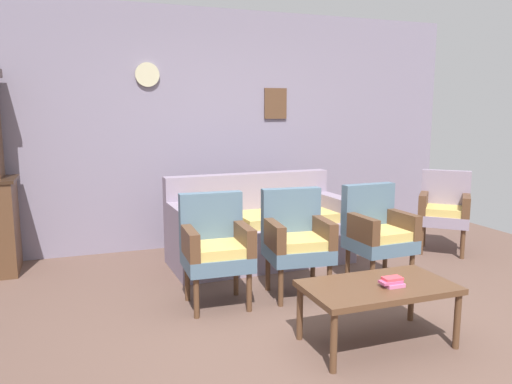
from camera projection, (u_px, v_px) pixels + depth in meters
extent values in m
plane|color=brown|center=(294.00, 336.00, 3.52)|extent=(7.68, 7.68, 0.00)
cube|color=gray|center=(201.00, 130.00, 5.74)|extent=(6.40, 0.06, 2.70)
cube|color=brown|center=(275.00, 104.00, 5.95)|extent=(0.28, 0.02, 0.36)
cylinder|color=beige|center=(147.00, 75.00, 5.40)|extent=(0.26, 0.03, 0.26)
cube|color=gray|center=(260.00, 243.00, 5.19)|extent=(1.87, 0.88, 0.42)
cube|color=gray|center=(249.00, 195.00, 5.41)|extent=(1.84, 0.24, 0.48)
cube|color=gray|center=(331.00, 206.00, 5.45)|extent=(0.19, 0.81, 0.24)
cube|color=gray|center=(180.00, 218.00, 4.82)|extent=(0.19, 0.81, 0.24)
cube|color=tan|center=(308.00, 215.00, 5.31)|extent=(0.50, 0.58, 0.10)
cube|color=tan|center=(262.00, 219.00, 5.11)|extent=(0.50, 0.58, 0.10)
cube|color=tan|center=(212.00, 223.00, 4.91)|extent=(0.50, 0.58, 0.10)
cube|color=slate|center=(217.00, 260.00, 4.00)|extent=(0.54, 0.50, 0.12)
cube|color=tan|center=(217.00, 250.00, 3.97)|extent=(0.46, 0.42, 0.10)
cube|color=slate|center=(211.00, 220.00, 4.14)|extent=(0.52, 0.12, 0.46)
cube|color=brown|center=(243.00, 238.00, 4.04)|extent=(0.10, 0.48, 0.22)
cube|color=brown|center=(189.00, 242.00, 3.90)|extent=(0.10, 0.48, 0.22)
cylinder|color=brown|center=(249.00, 292.00, 3.92)|extent=(0.04, 0.04, 0.32)
cylinder|color=brown|center=(196.00, 298.00, 3.79)|extent=(0.04, 0.04, 0.32)
cylinder|color=brown|center=(236.00, 277.00, 4.28)|extent=(0.04, 0.04, 0.32)
cylinder|color=brown|center=(187.00, 282.00, 4.15)|extent=(0.04, 0.04, 0.32)
cube|color=slate|center=(298.00, 252.00, 4.22)|extent=(0.56, 0.53, 0.12)
cube|color=tan|center=(299.00, 243.00, 4.19)|extent=(0.48, 0.45, 0.10)
cube|color=slate|center=(291.00, 214.00, 4.37)|extent=(0.53, 0.15, 0.46)
cube|color=brown|center=(323.00, 231.00, 4.25)|extent=(0.13, 0.49, 0.22)
cube|color=brown|center=(273.00, 234.00, 4.14)|extent=(0.13, 0.49, 0.22)
cylinder|color=brown|center=(329.00, 283.00, 4.13)|extent=(0.04, 0.04, 0.32)
cylinder|color=brown|center=(281.00, 287.00, 4.03)|extent=(0.04, 0.04, 0.32)
cylinder|color=brown|center=(313.00, 269.00, 4.49)|extent=(0.04, 0.04, 0.32)
cylinder|color=brown|center=(268.00, 272.00, 4.39)|extent=(0.04, 0.04, 0.32)
cube|color=slate|center=(380.00, 244.00, 4.49)|extent=(0.54, 0.50, 0.12)
cube|color=tan|center=(382.00, 235.00, 4.46)|extent=(0.46, 0.43, 0.10)
cube|color=slate|center=(368.00, 208.00, 4.63)|extent=(0.52, 0.12, 0.46)
cube|color=brown|center=(401.00, 223.00, 4.55)|extent=(0.10, 0.48, 0.22)
cube|color=brown|center=(360.00, 228.00, 4.38)|extent=(0.10, 0.48, 0.22)
cylinder|color=brown|center=(412.00, 271.00, 4.43)|extent=(0.04, 0.04, 0.32)
cylinder|color=brown|center=(372.00, 277.00, 4.27)|extent=(0.04, 0.04, 0.32)
cylinder|color=brown|center=(385.00, 259.00, 4.78)|extent=(0.04, 0.04, 0.32)
cylinder|color=brown|center=(348.00, 264.00, 4.62)|extent=(0.04, 0.04, 0.32)
cube|color=gray|center=(444.00, 219.00, 5.54)|extent=(0.71, 0.70, 0.12)
cube|color=tan|center=(444.00, 211.00, 5.51)|extent=(0.60, 0.60, 0.10)
cube|color=gray|center=(446.00, 190.00, 5.68)|extent=(0.45, 0.42, 0.46)
cube|color=brown|center=(466.00, 205.00, 5.43)|extent=(0.38, 0.41, 0.22)
cube|color=brown|center=(424.00, 202.00, 5.59)|extent=(0.38, 0.41, 0.22)
cylinder|color=brown|center=(463.00, 244.00, 5.32)|extent=(0.04, 0.04, 0.32)
cylinder|color=brown|center=(421.00, 240.00, 5.48)|extent=(0.04, 0.04, 0.32)
cylinder|color=brown|center=(463.00, 236.00, 5.67)|extent=(0.04, 0.04, 0.32)
cylinder|color=brown|center=(424.00, 233.00, 5.83)|extent=(0.04, 0.04, 0.32)
cube|color=brown|center=(378.00, 287.00, 3.33)|extent=(1.00, 0.56, 0.04)
cylinder|color=brown|center=(300.00, 313.00, 3.43)|extent=(0.04, 0.04, 0.38)
cylinder|color=brown|center=(411.00, 296.00, 3.75)|extent=(0.04, 0.04, 0.38)
cylinder|color=brown|center=(334.00, 343.00, 2.99)|extent=(0.04, 0.04, 0.38)
cylinder|color=brown|center=(457.00, 321.00, 3.30)|extent=(0.04, 0.04, 0.38)
cube|color=#D06A9C|center=(393.00, 284.00, 3.29)|extent=(0.13, 0.10, 0.02)
cube|color=#BD4F7C|center=(391.00, 282.00, 3.28)|extent=(0.15, 0.08, 0.02)
cube|color=#ED424D|center=(392.00, 278.00, 3.30)|extent=(0.13, 0.08, 0.02)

